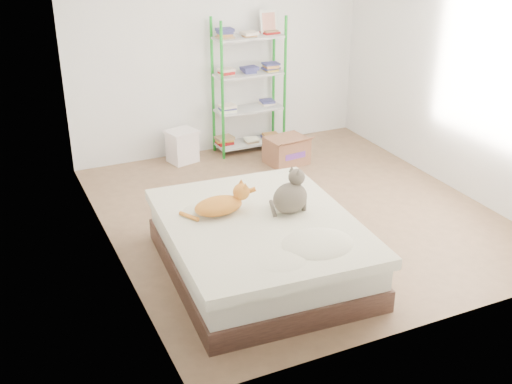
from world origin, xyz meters
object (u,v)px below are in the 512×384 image
orange_cat (218,204)px  shelf_unit (249,87)px  bed (260,246)px  grey_cat (290,192)px  cardboard_box (287,150)px  white_bin (182,146)px

orange_cat → shelf_unit: (1.41, 2.49, 0.24)m
bed → grey_cat: 0.54m
cardboard_box → white_bin: 1.28m
cardboard_box → bed: bearing=-129.4°
bed → shelf_unit: bearing=71.2°
orange_cat → cardboard_box: 2.51m
orange_cat → white_bin: (0.49, 2.45, -0.40)m
white_bin → shelf_unit: bearing=1.9°
bed → white_bin: size_ratio=4.95×
grey_cat → shelf_unit: 2.83m
orange_cat → white_bin: size_ratio=1.24×
bed → orange_cat: 0.52m
bed → grey_cat: (0.30, 0.04, 0.45)m
grey_cat → cardboard_box: grey_cat is taller
bed → shelf_unit: 3.02m
orange_cat → cardboard_box: orange_cat is taller
grey_cat → shelf_unit: (0.83, 2.71, 0.14)m
bed → orange_cat: bearing=140.7°
shelf_unit → white_bin: shelf_unit is taller
bed → shelf_unit: size_ratio=1.17×
shelf_unit → cardboard_box: bearing=-70.4°
shelf_unit → cardboard_box: size_ratio=3.39×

